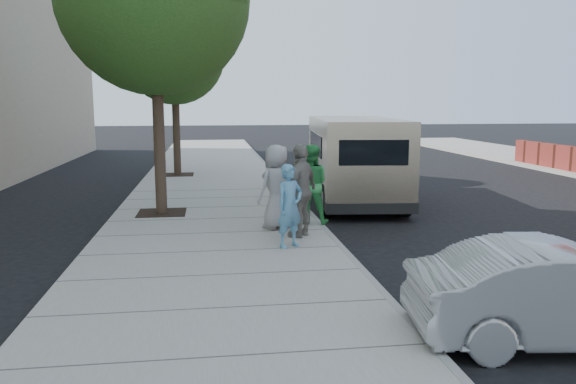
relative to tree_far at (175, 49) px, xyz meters
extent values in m
plane|color=black|center=(2.25, -10.00, -4.88)|extent=(120.00, 120.00, 0.00)
cube|color=gray|center=(1.25, -10.00, -4.81)|extent=(5.00, 60.00, 0.15)
cube|color=gray|center=(3.69, -10.00, -4.81)|extent=(0.12, 60.00, 0.16)
cube|color=black|center=(-0.05, -7.60, -4.73)|extent=(1.20, 1.20, 0.01)
cylinder|color=#38281E|center=(-0.05, -7.60, -2.75)|extent=(0.28, 0.28, 3.96)
cube|color=black|center=(-0.05, 0.00, -4.73)|extent=(1.20, 1.20, 0.01)
cylinder|color=#38281E|center=(-0.05, 0.00, -2.97)|extent=(0.28, 0.28, 3.52)
sphere|color=#1D4818|center=(-0.05, 0.00, -0.17)|extent=(3.80, 3.80, 3.80)
sphere|color=#1D4818|center=(0.55, -0.40, 0.33)|extent=(2.85, 2.85, 2.85)
sphere|color=#1D4818|center=(-0.55, 0.50, 0.13)|extent=(2.66, 2.66, 2.66)
cylinder|color=gray|center=(3.44, -9.33, -4.23)|extent=(0.05, 0.05, 1.01)
cube|color=gray|center=(3.44, -9.33, -3.69)|extent=(0.20, 0.07, 0.07)
cube|color=#2D2D30|center=(3.36, -9.33, -3.56)|extent=(0.11, 0.10, 0.20)
cube|color=#2D2D30|center=(3.52, -9.32, -3.56)|extent=(0.11, 0.10, 0.20)
cube|color=tan|center=(5.39, -5.93, -3.54)|extent=(2.85, 6.23, 2.22)
cube|color=tan|center=(5.73, -2.65, -4.09)|extent=(2.11, 0.83, 0.95)
cube|color=black|center=(5.07, -8.94, -3.15)|extent=(1.67, 0.20, 0.61)
cylinder|color=black|center=(4.62, -3.85, -4.46)|extent=(0.38, 0.87, 0.85)
cylinder|color=black|center=(6.57, -4.05, -4.46)|extent=(0.38, 0.87, 0.85)
cylinder|color=black|center=(4.19, -7.93, -4.46)|extent=(0.38, 0.87, 0.85)
cylinder|color=black|center=(6.14, -8.13, -4.46)|extent=(0.38, 0.87, 0.85)
imported|color=#9EA1A5|center=(5.45, -15.89, -4.26)|extent=(3.92, 1.75, 1.25)
imported|color=#5593B6|center=(2.69, -11.41, -3.93)|extent=(0.70, 0.63, 1.61)
imported|color=green|center=(3.45, -9.34, -3.82)|extent=(0.99, 0.84, 1.82)
imported|color=#A0A0A3|center=(2.64, -9.75, -3.80)|extent=(1.09, 1.00, 1.86)
imported|color=gray|center=(3.05, -10.56, -3.77)|extent=(1.06, 1.19, 1.93)
camera|label=1|loc=(1.18, -21.87, -1.95)|focal=35.00mm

